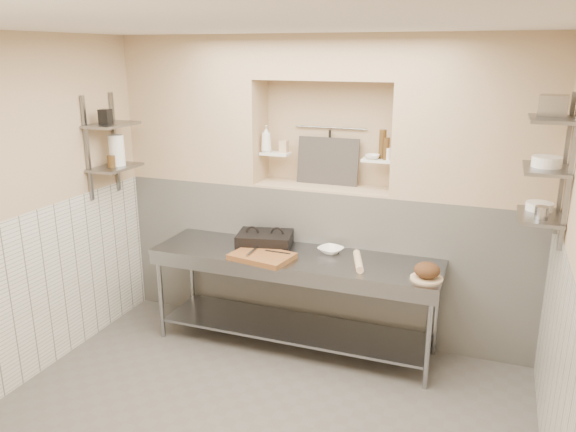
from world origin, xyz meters
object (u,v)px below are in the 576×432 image
at_px(cutting_board, 262,256).
at_px(prep_table, 294,282).
at_px(jug_left, 117,150).
at_px(panini_press, 265,240).
at_px(mixing_bowl, 331,250).
at_px(bottle_soap, 266,139).
at_px(bowl_alcove, 372,157).
at_px(bread_loaf, 427,270).
at_px(rolling_pin, 358,261).

bearing_deg(cutting_board, prep_table, 37.63).
bearing_deg(jug_left, panini_press, 8.63).
distance_m(cutting_board, mixing_bowl, 0.63).
distance_m(prep_table, cutting_board, 0.41).
distance_m(cutting_board, bottle_soap, 1.19).
bearing_deg(bowl_alcove, bread_loaf, -47.53).
bearing_deg(jug_left, bowl_alcove, 15.42).
bearing_deg(jug_left, bread_loaf, -0.91).
bearing_deg(prep_table, mixing_bowl, 32.14).
distance_m(bowl_alcove, jug_left, 2.38).
xyz_separation_m(prep_table, jug_left, (-1.74, -0.09, 1.11)).
xyz_separation_m(prep_table, rolling_pin, (0.59, -0.02, 0.29)).
bearing_deg(rolling_pin, bread_loaf, -11.11).
xyz_separation_m(cutting_board, rolling_pin, (0.82, 0.16, 0.01)).
distance_m(panini_press, cutting_board, 0.32).
distance_m(mixing_bowl, bowl_alcove, 0.92).
bearing_deg(rolling_pin, prep_table, 177.87).
relative_size(panini_press, cutting_board, 1.08).
bearing_deg(bottle_soap, rolling_pin, -27.28).
height_order(prep_table, panini_press, panini_press).
bearing_deg(rolling_pin, mixing_bowl, 146.21).
height_order(mixing_bowl, bread_loaf, bread_loaf).
relative_size(panini_press, jug_left, 1.94).
xyz_separation_m(panini_press, bowl_alcove, (0.89, 0.42, 0.77)).
distance_m(mixing_bowl, rolling_pin, 0.36).
bearing_deg(panini_press, jug_left, 176.36).
relative_size(mixing_bowl, bowl_alcove, 1.62).
height_order(prep_table, bowl_alcove, bowl_alcove).
relative_size(panini_press, bottle_soap, 2.14).
xyz_separation_m(mixing_bowl, jug_left, (-2.03, -0.27, 0.83)).
distance_m(bottle_soap, bowl_alcove, 1.04).
height_order(prep_table, rolling_pin, rolling_pin).
relative_size(cutting_board, mixing_bowl, 2.43).
bearing_deg(bread_loaf, jug_left, 179.09).
xyz_separation_m(prep_table, mixing_bowl, (0.29, 0.18, 0.28)).
distance_m(prep_table, rolling_pin, 0.66).
height_order(bowl_alcove, jug_left, jug_left).
bearing_deg(panini_press, prep_table, -32.58).
height_order(panini_press, rolling_pin, panini_press).
bearing_deg(prep_table, panini_press, 159.69).
relative_size(cutting_board, bottle_soap, 1.99).
xyz_separation_m(cutting_board, bowl_alcove, (0.79, 0.72, 0.81)).
relative_size(rolling_pin, jug_left, 1.45).
xyz_separation_m(bread_loaf, bowl_alcove, (-0.62, 0.68, 0.76)).
xyz_separation_m(rolling_pin, jug_left, (-2.33, -0.07, 0.82)).
relative_size(bowl_alcove, jug_left, 0.46).
bearing_deg(rolling_pin, bottle_soap, 152.72).
bearing_deg(bread_loaf, rolling_pin, 168.89).
height_order(prep_table, mixing_bowl, mixing_bowl).
distance_m(panini_press, rolling_pin, 0.94).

